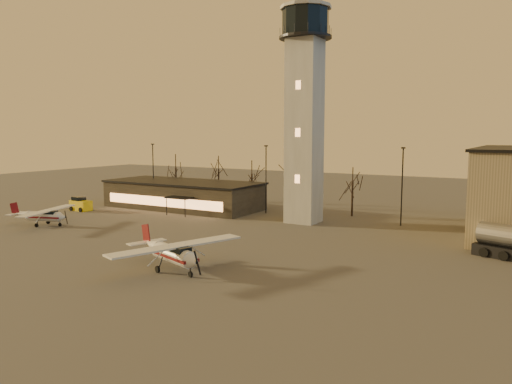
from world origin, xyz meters
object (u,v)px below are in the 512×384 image
control_tower (305,99)px  cessna_rear (45,218)px  terminal (183,195)px  cessna_front (175,258)px  service_cart (81,205)px

control_tower → cessna_rear: (-27.79, -19.21, -15.31)m
terminal → cessna_front: bearing=-52.7°
cessna_rear → terminal: bearing=56.1°
terminal → service_cart: 15.81m
terminal → cessna_front: terminal is taller
cessna_rear → service_cart: 12.73m
cessna_front → cessna_rear: (-28.22, 8.23, -0.18)m
service_cart → cessna_front: bearing=-26.0°
terminal → cessna_rear: bearing=-105.3°
control_tower → terminal: (-21.99, 1.98, -14.17)m
cessna_front → service_cart: cessna_front is taller
cessna_front → cessna_rear: cessna_front is taller
terminal → cessna_rear: (-5.80, -21.19, -1.14)m
cessna_front → cessna_rear: size_ratio=1.17×
cessna_front → service_cart: size_ratio=3.57×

